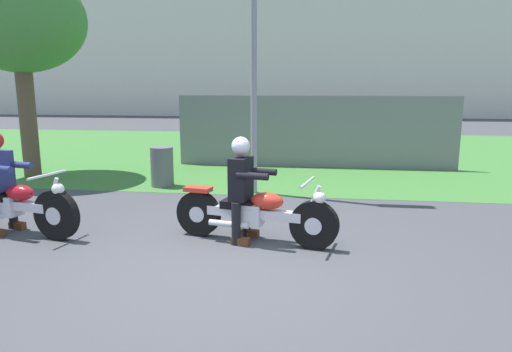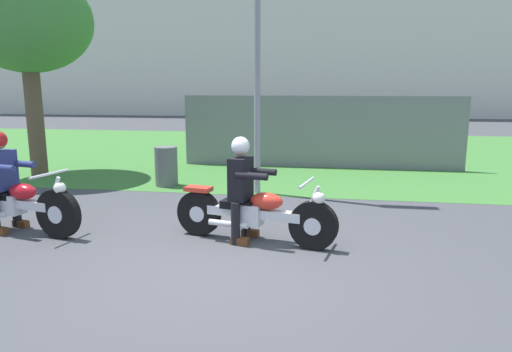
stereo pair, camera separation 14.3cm
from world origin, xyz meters
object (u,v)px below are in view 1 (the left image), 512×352
(motorcycle_lead, at_px, (254,214))
(rider_lead, at_px, (242,181))
(tree_roadside, at_px, (19,21))
(motorcycle_follow, at_px, (11,205))
(trash_can, at_px, (162,167))

(motorcycle_lead, bearing_deg, rider_lead, 179.16)
(tree_roadside, bearing_deg, motorcycle_lead, -33.79)
(rider_lead, height_order, tree_roadside, tree_roadside)
(motorcycle_lead, xyz_separation_m, tree_roadside, (-5.65, 3.78, 3.01))
(tree_roadside, bearing_deg, motorcycle_follow, -59.87)
(motorcycle_follow, bearing_deg, tree_roadside, 131.83)
(rider_lead, height_order, trash_can, rider_lead)
(motorcycle_follow, bearing_deg, motorcycle_lead, 13.58)
(trash_can, bearing_deg, motorcycle_lead, -53.42)
(rider_lead, xyz_separation_m, tree_roadside, (-5.49, 3.75, 2.59))
(rider_lead, relative_size, tree_roadside, 0.31)
(motorcycle_follow, relative_size, tree_roadside, 0.49)
(tree_roadside, bearing_deg, trash_can, -10.21)
(motorcycle_lead, relative_size, trash_can, 2.73)
(motorcycle_follow, xyz_separation_m, trash_can, (1.02, 3.30, -0.00))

